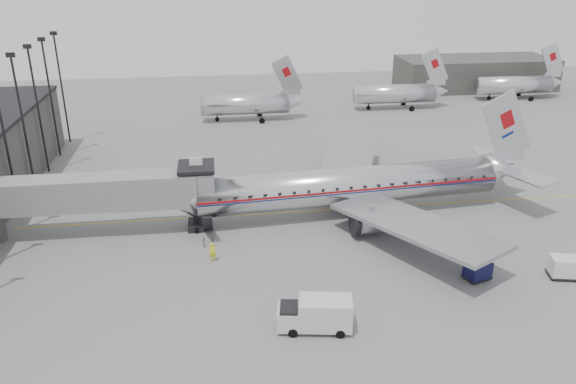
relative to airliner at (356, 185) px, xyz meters
name	(u,v)px	position (x,y,z in m)	size (l,w,h in m)	color
ground	(297,239)	(-6.76, -4.95, -3.04)	(160.00, 160.00, 0.00)	slate
hangar	(475,73)	(38.24, 55.05, -0.04)	(30.00, 12.00, 6.00)	#3B3836
apron_line	(317,211)	(-3.76, 1.05, -3.04)	(0.15, 60.00, 0.01)	gold
jet_bridge	(114,192)	(-23.42, -1.28, 1.14)	(21.00, 6.20, 7.10)	slate
floodlight_masts	(13,125)	(-34.26, 8.05, 5.32)	(0.90, 42.25, 15.25)	black
distant_aircraft_near	(246,104)	(-8.55, 37.05, -0.31)	(16.39, 3.20, 10.26)	silver
distant_aircraft_mid	(396,93)	(17.45, 41.05, -0.31)	(16.39, 3.20, 10.26)	silver
distant_aircraft_far	(515,84)	(41.45, 45.05, -0.31)	(16.39, 3.20, 10.26)	silver
airliner	(356,185)	(0.00, 0.00, 0.00)	(38.25, 35.33, 12.10)	silver
service_van	(316,314)	(-7.59, -18.69, -1.76)	(5.47, 2.83, 2.45)	silver
baggage_cart_navy	(478,270)	(6.67, -13.92, -2.20)	(2.39, 2.08, 1.58)	#0D0D34
baggage_cart_white	(564,267)	(13.78, -14.57, -2.11)	(2.57, 2.17, 1.76)	silver
ramp_worker	(213,252)	(-14.59, -8.03, -2.16)	(0.64, 0.42, 1.77)	#CFDF1A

